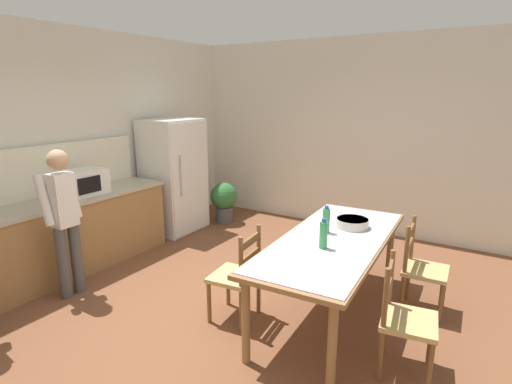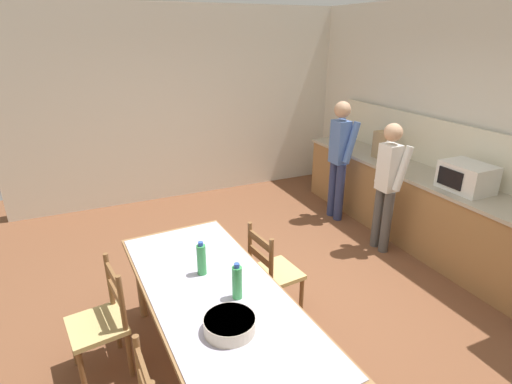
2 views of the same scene
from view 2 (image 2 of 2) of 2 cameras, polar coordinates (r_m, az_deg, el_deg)
name	(u,v)px [view 2 (image 2 of 2)]	position (r m, az deg, el deg)	size (l,w,h in m)	color
ground_plane	(275,305)	(4.08, 2.75, -15.80)	(8.32, 8.32, 0.00)	brown
wall_back	(492,134)	(5.16, 30.67, 7.15)	(6.52, 0.12, 2.90)	silver
wall_left	(181,105)	(6.39, -10.67, 12.06)	(0.12, 5.20, 2.90)	silver
kitchen_counter	(407,202)	(5.52, 20.72, -1.34)	(3.62, 0.66, 0.90)	#9E7042
counter_splashback	(434,143)	(5.51, 24.09, 6.40)	(3.58, 0.03, 0.60)	#EFE8CB
microwave	(467,177)	(4.82, 27.89, 1.89)	(0.50, 0.39, 0.30)	white
paper_bag	(383,145)	(5.66, 17.65, 6.38)	(0.24, 0.16, 0.36)	tan
dining_table	(217,302)	(2.94, -5.66, -15.38)	(2.27, 1.02, 0.79)	olive
bottle_near_centre	(201,259)	(3.05, -7.79, -9.48)	(0.07, 0.07, 0.27)	green
bottle_off_centre	(237,282)	(2.78, -2.72, -12.72)	(0.07, 0.07, 0.27)	green
serving_bowl	(230,324)	(2.56, -3.79, -18.25)	(0.32, 0.32, 0.09)	beige
chair_side_far_left	(272,273)	(3.73, 2.35, -11.45)	(0.46, 0.44, 0.91)	brown
chair_side_near_left	(102,323)	(3.39, -21.18, -17.00)	(0.47, 0.46, 0.91)	brown
person_at_sink	(339,155)	(5.60, 11.84, 5.21)	(0.42, 0.29, 1.66)	navy
person_at_counter	(388,181)	(4.89, 18.28, 1.44)	(0.39, 0.27, 1.56)	#4C4C4C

